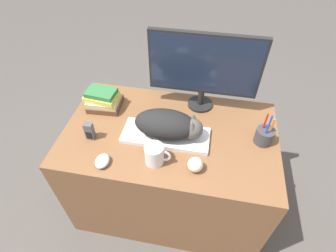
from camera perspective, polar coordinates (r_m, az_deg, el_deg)
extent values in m
plane|color=#4C4742|center=(1.88, -1.85, -24.54)|extent=(12.00, 12.00, 0.00)
cube|color=brown|center=(1.72, 0.34, -9.51)|extent=(1.17, 0.70, 0.72)
cube|color=silver|center=(1.41, -0.50, -2.06)|extent=(0.47, 0.18, 0.02)
ellipsoid|color=black|center=(1.34, -0.53, 0.41)|extent=(0.33, 0.18, 0.15)
sphere|color=#4C4742|center=(1.34, 5.30, -0.60)|extent=(0.11, 0.11, 0.11)
cone|color=#4C4742|center=(1.28, 5.31, 0.15)|extent=(0.04, 0.04, 0.04)
cone|color=#4C4742|center=(1.32, 5.60, 1.83)|extent=(0.04, 0.04, 0.04)
cylinder|color=black|center=(1.61, 7.00, 4.78)|extent=(0.15, 0.15, 0.02)
cylinder|color=black|center=(1.57, 7.19, 6.43)|extent=(0.04, 0.04, 0.10)
cube|color=black|center=(1.45, 7.98, 13.11)|extent=(0.61, 0.03, 0.35)
cube|color=#192338|center=(1.44, 7.95, 12.92)|extent=(0.58, 0.01, 0.33)
ellipsoid|color=silver|center=(1.33, -14.12, -7.39)|extent=(0.07, 0.09, 0.04)
cylinder|color=silver|center=(1.27, -3.01, -6.19)|extent=(0.09, 0.09, 0.11)
torus|color=silver|center=(1.26, -0.95, -6.51)|extent=(0.07, 0.01, 0.07)
cylinder|color=#38383D|center=(1.45, 20.21, -2.03)|extent=(0.09, 0.09, 0.09)
cylinder|color=orange|center=(1.42, 21.53, -0.46)|extent=(0.01, 0.01, 0.13)
cylinder|color=#B21E1E|center=(1.41, 20.22, 0.28)|extent=(0.01, 0.01, 0.15)
cylinder|color=#1E47B2|center=(1.38, 20.87, -0.47)|extent=(0.01, 0.01, 0.17)
sphere|color=beige|center=(1.26, 5.95, -8.35)|extent=(0.08, 0.08, 0.08)
cube|color=#4C4C51|center=(1.43, -16.71, -1.07)|extent=(0.05, 0.03, 0.10)
cube|color=black|center=(1.44, -16.83, -1.97)|extent=(0.03, 0.00, 0.05)
cube|color=brown|center=(1.63, -13.44, 4.69)|extent=(0.20, 0.18, 0.03)
cube|color=#C6B284|center=(1.61, -13.80, 5.43)|extent=(0.19, 0.15, 0.03)
cube|color=#CCC14C|center=(1.59, -14.24, 6.24)|extent=(0.20, 0.15, 0.03)
cube|color=#2D6B38|center=(1.57, -14.37, 7.05)|extent=(0.18, 0.13, 0.03)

